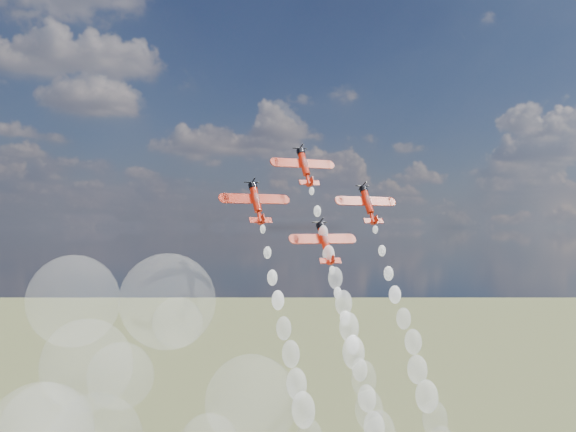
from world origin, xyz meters
The scene contains 6 objects.
plane_lead centered at (-15.52, 14.48, 117.20)m, with size 13.16×6.93×8.59m.
plane_left centered at (-28.58, 10.05, 109.21)m, with size 13.16×6.93×8.59m.
plane_right centered at (-2.47, 10.05, 109.21)m, with size 13.16×6.93×8.59m.
plane_slot centered at (-15.52, 5.62, 101.22)m, with size 13.16×6.93×8.59m.
smoke_trail_lead centered at (-15.33, -9.78, 73.73)m, with size 5.31×29.58×51.24m.
drifted_smoke_cloud centered at (-53.46, 24.55, 71.35)m, with size 69.93×35.85×52.97m.
Camera 1 is at (-81.25, -112.28, 104.07)m, focal length 42.00 mm.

